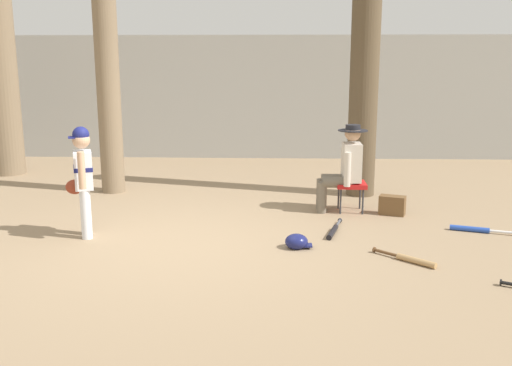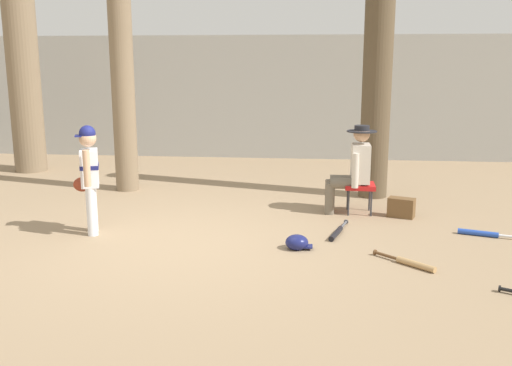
{
  "view_description": "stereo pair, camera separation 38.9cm",
  "coord_description": "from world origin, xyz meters",
  "px_view_note": "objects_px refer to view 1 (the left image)",
  "views": [
    {
      "loc": [
        1.12,
        -6.05,
        2.02
      ],
      "look_at": [
        0.9,
        -0.1,
        0.75
      ],
      "focal_mm": 39.78,
      "sensor_mm": 36.0,
      "label": 1
    },
    {
      "loc": [
        1.51,
        -6.02,
        2.02
      ],
      "look_at": [
        0.9,
        -0.1,
        0.75
      ],
      "focal_mm": 39.78,
      "sensor_mm": 36.0,
      "label": 2
    }
  ],
  "objects_px": {
    "young_ballplayer": "(83,175)",
    "seated_spectator": "(344,166)",
    "batting_helmet_navy": "(297,242)",
    "folding_stool": "(351,186)",
    "bat_blue_youth": "(475,229)",
    "bat_black_composite": "(333,231)",
    "handbag_beside_stool": "(392,205)",
    "bat_wood_tan": "(411,259)",
    "tree_behind_spectator": "(365,54)",
    "tree_near_player": "(104,7)"
  },
  "relations": [
    {
      "from": "bat_wood_tan",
      "to": "handbag_beside_stool",
      "type": "bearing_deg",
      "value": 84.79
    },
    {
      "from": "tree_behind_spectator",
      "to": "folding_stool",
      "type": "xyz_separation_m",
      "value": [
        -0.28,
        -1.04,
        -1.78
      ]
    },
    {
      "from": "seated_spectator",
      "to": "bat_blue_youth",
      "type": "bearing_deg",
      "value": -32.09
    },
    {
      "from": "tree_behind_spectator",
      "to": "bat_blue_youth",
      "type": "distance_m",
      "value": 3.1
    },
    {
      "from": "young_ballplayer",
      "to": "handbag_beside_stool",
      "type": "xyz_separation_m",
      "value": [
        3.82,
        1.11,
        -0.61
      ]
    },
    {
      "from": "folding_stool",
      "to": "handbag_beside_stool",
      "type": "xyz_separation_m",
      "value": [
        0.54,
        -0.16,
        -0.23
      ]
    },
    {
      "from": "folding_stool",
      "to": "bat_blue_youth",
      "type": "xyz_separation_m",
      "value": [
        1.39,
        -0.93,
        -0.33
      ]
    },
    {
      "from": "handbag_beside_stool",
      "to": "young_ballplayer",
      "type": "bearing_deg",
      "value": -163.76
    },
    {
      "from": "handbag_beside_stool",
      "to": "bat_black_composite",
      "type": "distance_m",
      "value": 1.26
    },
    {
      "from": "bat_wood_tan",
      "to": "batting_helmet_navy",
      "type": "height_order",
      "value": "batting_helmet_navy"
    },
    {
      "from": "tree_near_player",
      "to": "bat_black_composite",
      "type": "distance_m",
      "value": 4.83
    },
    {
      "from": "seated_spectator",
      "to": "batting_helmet_navy",
      "type": "distance_m",
      "value": 1.86
    },
    {
      "from": "seated_spectator",
      "to": "handbag_beside_stool",
      "type": "xyz_separation_m",
      "value": [
        0.64,
        -0.16,
        -0.51
      ]
    },
    {
      "from": "folding_stool",
      "to": "batting_helmet_navy",
      "type": "relative_size",
      "value": 1.36
    },
    {
      "from": "handbag_beside_stool",
      "to": "bat_black_composite",
      "type": "relative_size",
      "value": 0.44
    },
    {
      "from": "tree_behind_spectator",
      "to": "bat_wood_tan",
      "type": "distance_m",
      "value": 3.75
    },
    {
      "from": "handbag_beside_stool",
      "to": "batting_helmet_navy",
      "type": "bearing_deg",
      "value": -132.31
    },
    {
      "from": "bat_wood_tan",
      "to": "bat_black_composite",
      "type": "bearing_deg",
      "value": 125.25
    },
    {
      "from": "batting_helmet_navy",
      "to": "bat_blue_youth",
      "type": "bearing_deg",
      "value": 17.57
    },
    {
      "from": "handbag_beside_stool",
      "to": "bat_wood_tan",
      "type": "xyz_separation_m",
      "value": [
        -0.17,
        -1.89,
        -0.1
      ]
    },
    {
      "from": "bat_black_composite",
      "to": "seated_spectator",
      "type": "bearing_deg",
      "value": 77.51
    },
    {
      "from": "bat_blue_youth",
      "to": "bat_wood_tan",
      "type": "bearing_deg",
      "value": -132.53
    },
    {
      "from": "tree_behind_spectator",
      "to": "seated_spectator",
      "type": "height_order",
      "value": "tree_behind_spectator"
    },
    {
      "from": "handbag_beside_stool",
      "to": "seated_spectator",
      "type": "bearing_deg",
      "value": 166.11
    },
    {
      "from": "bat_wood_tan",
      "to": "young_ballplayer",
      "type": "bearing_deg",
      "value": 167.96
    },
    {
      "from": "bat_blue_youth",
      "to": "batting_helmet_navy",
      "type": "bearing_deg",
      "value": -162.43
    },
    {
      "from": "folding_stool",
      "to": "seated_spectator",
      "type": "distance_m",
      "value": 0.29
    },
    {
      "from": "folding_stool",
      "to": "seated_spectator",
      "type": "relative_size",
      "value": 0.34
    },
    {
      "from": "bat_wood_tan",
      "to": "batting_helmet_navy",
      "type": "relative_size",
      "value": 1.91
    },
    {
      "from": "tree_behind_spectator",
      "to": "bat_black_composite",
      "type": "relative_size",
      "value": 6.27
    },
    {
      "from": "bat_black_composite",
      "to": "young_ballplayer",
      "type": "bearing_deg",
      "value": -175.79
    },
    {
      "from": "seated_spectator",
      "to": "young_ballplayer",
      "type": "bearing_deg",
      "value": -158.2
    },
    {
      "from": "young_ballplayer",
      "to": "bat_wood_tan",
      "type": "bearing_deg",
      "value": -12.04
    },
    {
      "from": "tree_near_player",
      "to": "young_ballplayer",
      "type": "xyz_separation_m",
      "value": [
        0.35,
        -2.36,
        -2.09
      ]
    },
    {
      "from": "bat_black_composite",
      "to": "handbag_beside_stool",
      "type": "bearing_deg",
      "value": 45.65
    },
    {
      "from": "seated_spectator",
      "to": "bat_blue_youth",
      "type": "relative_size",
      "value": 1.6
    },
    {
      "from": "folding_stool",
      "to": "bat_blue_youth",
      "type": "height_order",
      "value": "folding_stool"
    },
    {
      "from": "bat_wood_tan",
      "to": "bat_blue_youth",
      "type": "distance_m",
      "value": 1.51
    },
    {
      "from": "bat_wood_tan",
      "to": "folding_stool",
      "type": "bearing_deg",
      "value": 100.27
    },
    {
      "from": "tree_behind_spectator",
      "to": "folding_stool",
      "type": "bearing_deg",
      "value": -104.99
    },
    {
      "from": "seated_spectator",
      "to": "bat_black_composite",
      "type": "height_order",
      "value": "seated_spectator"
    },
    {
      "from": "young_ballplayer",
      "to": "seated_spectator",
      "type": "distance_m",
      "value": 3.42
    },
    {
      "from": "handbag_beside_stool",
      "to": "bat_wood_tan",
      "type": "relative_size",
      "value": 0.59
    },
    {
      "from": "tree_near_player",
      "to": "bat_wood_tan",
      "type": "height_order",
      "value": "tree_near_player"
    },
    {
      "from": "folding_stool",
      "to": "bat_black_composite",
      "type": "xyz_separation_m",
      "value": [
        -0.33,
        -1.05,
        -0.33
      ]
    },
    {
      "from": "bat_wood_tan",
      "to": "bat_black_composite",
      "type": "distance_m",
      "value": 1.22
    },
    {
      "from": "tree_behind_spectator",
      "to": "batting_helmet_navy",
      "type": "distance_m",
      "value": 3.55
    },
    {
      "from": "tree_behind_spectator",
      "to": "young_ballplayer",
      "type": "height_order",
      "value": "tree_behind_spectator"
    },
    {
      "from": "young_ballplayer",
      "to": "bat_black_composite",
      "type": "bearing_deg",
      "value": 4.21
    },
    {
      "from": "bat_wood_tan",
      "to": "bat_black_composite",
      "type": "height_order",
      "value": "same"
    }
  ]
}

